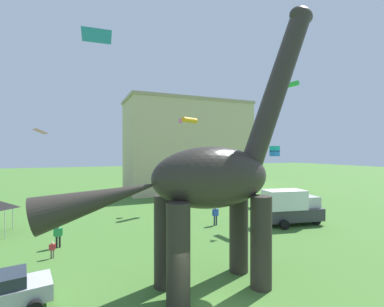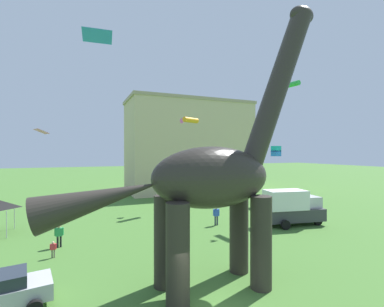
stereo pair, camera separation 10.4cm
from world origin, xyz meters
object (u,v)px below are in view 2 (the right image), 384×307
object	(u,v)px
kite_near_high	(97,36)
parked_box_truck	(291,207)
person_far_spectator	(59,233)
kite_mid_right	(290,84)
kite_drifting	(189,120)
kite_trailing	(41,131)
person_strolling_adult	(216,214)
dinosaur_sculpture	(211,177)
person_photographer	(53,248)
kite_apex	(276,151)
person_watching_child	(182,221)

from	to	relation	value
kite_near_high	parked_box_truck	bearing A→B (deg)	4.09
person_far_spectator	kite_near_high	bearing A→B (deg)	1.42
parked_box_truck	kite_mid_right	bearing A→B (deg)	60.47
kite_drifting	kite_trailing	bearing A→B (deg)	-173.05
parked_box_truck	person_strolling_adult	size ratio (longest dim) A/B	3.42
kite_drifting	parked_box_truck	bearing A→B (deg)	-61.04
person_far_spectator	kite_mid_right	world-z (taller)	kite_mid_right
person_strolling_adult	person_far_spectator	bearing A→B (deg)	-100.82
person_strolling_adult	kite_near_high	world-z (taller)	kite_near_high
kite_trailing	person_far_spectator	bearing A→B (deg)	-74.95
dinosaur_sculpture	person_photographer	size ratio (longest dim) A/B	14.50
dinosaur_sculpture	kite_trailing	world-z (taller)	dinosaur_sculpture
person_photographer	kite_apex	size ratio (longest dim) A/B	0.77
person_photographer	kite_near_high	bearing A→B (deg)	141.68
dinosaur_sculpture	kite_near_high	bearing A→B (deg)	129.16
person_photographer	kite_near_high	size ratio (longest dim) A/B	0.55
kite_mid_right	person_far_spectator	bearing A→B (deg)	-177.34
person_far_spectator	kite_drifting	size ratio (longest dim) A/B	0.70
person_strolling_adult	kite_trailing	xyz separation A→B (m)	(-14.67, 6.21, 7.49)
person_photographer	person_strolling_adult	distance (m)	13.28
kite_mid_right	person_watching_child	bearing A→B (deg)	-174.21
kite_mid_right	kite_drifting	world-z (taller)	kite_mid_right
person_photographer	person_far_spectator	size ratio (longest dim) A/B	0.65
kite_trailing	kite_apex	bearing A→B (deg)	0.83
parked_box_truck	kite_trailing	distance (m)	23.82
parked_box_truck	person_photographer	bearing A→B (deg)	-168.49
person_strolling_adult	kite_drifting	bearing A→B (deg)	161.37
parked_box_truck	person_watching_child	distance (m)	10.23
kite_apex	kite_near_high	distance (m)	25.89
person_far_spectator	kite_trailing	xyz separation A→B (m)	(-1.89, 7.03, 7.57)
kite_trailing	kite_near_high	size ratio (longest dim) A/B	0.91
parked_box_truck	kite_drifting	world-z (taller)	kite_drifting
person_photographer	person_far_spectator	xyz separation A→B (m)	(0.21, 1.94, 0.34)
dinosaur_sculpture	person_photographer	world-z (taller)	dinosaur_sculpture
person_watching_child	kite_near_high	world-z (taller)	kite_near_high
parked_box_truck	person_photographer	xyz separation A→B (m)	(-19.41, -0.28, -1.02)
dinosaur_sculpture	kite_mid_right	distance (m)	19.20
person_far_spectator	kite_apex	world-z (taller)	kite_apex
kite_mid_right	kite_trailing	bearing A→B (deg)	165.51
person_photographer	kite_trailing	world-z (taller)	kite_trailing
person_photographer	parked_box_truck	bearing A→B (deg)	161.97
kite_apex	kite_near_high	world-z (taller)	kite_near_high
kite_drifting	kite_near_high	bearing A→B (deg)	-133.07
kite_mid_right	kite_near_high	bearing A→B (deg)	-168.57
kite_near_high	person_strolling_adult	bearing A→B (deg)	19.46
parked_box_truck	kite_apex	world-z (taller)	kite_apex
person_photographer	person_far_spectator	bearing A→B (deg)	-115.06
dinosaur_sculpture	person_photographer	distance (m)	11.41
kite_near_high	person_watching_child	bearing A→B (deg)	21.22
person_far_spectator	kite_drifting	bearing A→B (deg)	85.08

